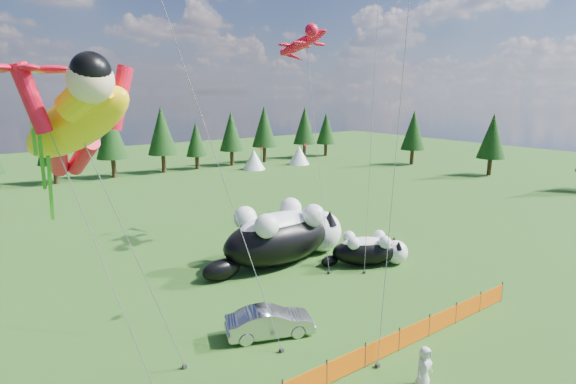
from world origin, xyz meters
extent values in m
plane|color=black|center=(0.00, 0.00, 0.00)|extent=(160.00, 160.00, 0.00)
cylinder|color=#262626|center=(-1.00, -3.00, 0.55)|extent=(0.06, 0.06, 1.10)
cylinder|color=#262626|center=(1.00, -3.00, 0.55)|extent=(0.06, 0.06, 1.10)
cylinder|color=#262626|center=(3.00, -3.00, 0.55)|extent=(0.06, 0.06, 1.10)
cylinder|color=#262626|center=(5.00, -3.00, 0.55)|extent=(0.06, 0.06, 1.10)
cylinder|color=#262626|center=(7.00, -3.00, 0.55)|extent=(0.06, 0.06, 1.10)
cylinder|color=#262626|center=(9.00, -3.00, 0.55)|extent=(0.06, 0.06, 1.10)
cylinder|color=#262626|center=(11.00, -3.00, 0.55)|extent=(0.06, 0.06, 1.10)
cube|color=#E95904|center=(-2.00, -3.00, 0.50)|extent=(2.00, 0.04, 0.90)
cube|color=#E95904|center=(0.00, -3.00, 0.50)|extent=(2.00, 0.04, 0.90)
cube|color=#E95904|center=(2.00, -3.00, 0.50)|extent=(2.00, 0.04, 0.90)
cube|color=#E95904|center=(4.00, -3.00, 0.50)|extent=(2.00, 0.04, 0.90)
cube|color=#E95904|center=(6.00, -3.00, 0.50)|extent=(2.00, 0.04, 0.90)
cube|color=#E95904|center=(8.00, -3.00, 0.50)|extent=(2.00, 0.04, 0.90)
cube|color=#E95904|center=(10.00, -3.00, 0.50)|extent=(2.00, 0.04, 0.90)
ellipsoid|color=black|center=(4.57, 8.31, 1.58)|extent=(8.10, 4.13, 3.16)
ellipsoid|color=white|center=(4.57, 8.31, 2.37)|extent=(6.11, 2.97, 1.93)
sphere|color=white|center=(8.25, 8.52, 1.40)|extent=(2.81, 2.81, 2.81)
sphere|color=#E15776|center=(9.44, 8.59, 1.40)|extent=(0.39, 0.39, 0.39)
ellipsoid|color=black|center=(0.36, 8.07, 0.61)|extent=(2.52, 1.37, 1.23)
cone|color=black|center=(8.29, 7.68, 2.53)|extent=(0.98, 0.98, 0.98)
cone|color=black|center=(8.20, 9.36, 2.53)|extent=(0.98, 0.98, 0.98)
sphere|color=white|center=(6.43, 9.56, 3.07)|extent=(1.47, 1.47, 1.47)
sphere|color=white|center=(6.56, 7.28, 3.07)|extent=(1.47, 1.47, 1.47)
sphere|color=white|center=(2.75, 9.35, 3.07)|extent=(1.47, 1.47, 1.47)
sphere|color=white|center=(2.88, 7.07, 3.07)|extent=(1.47, 1.47, 1.47)
ellipsoid|color=black|center=(8.91, 4.88, 0.85)|extent=(4.68, 3.86, 1.70)
ellipsoid|color=white|center=(8.91, 4.88, 1.28)|extent=(3.50, 2.84, 1.04)
sphere|color=white|center=(10.63, 3.88, 0.76)|extent=(1.52, 1.52, 1.52)
sphere|color=#E15776|center=(11.19, 3.56, 0.76)|extent=(0.21, 0.21, 0.21)
ellipsoid|color=black|center=(6.94, 6.02, 0.33)|extent=(1.48, 1.24, 0.66)
cone|color=black|center=(10.40, 3.49, 1.36)|extent=(0.53, 0.53, 0.53)
cone|color=black|center=(10.86, 4.28, 1.36)|extent=(0.53, 0.53, 0.53)
sphere|color=white|center=(10.12, 4.89, 1.66)|extent=(0.80, 0.80, 0.80)
sphere|color=white|center=(9.50, 3.82, 1.66)|extent=(0.80, 0.80, 0.80)
sphere|color=white|center=(8.40, 5.89, 1.66)|extent=(0.80, 0.80, 0.80)
sphere|color=white|center=(7.78, 4.82, 1.66)|extent=(0.80, 0.80, 0.80)
imported|color=#B6B7BB|center=(-0.74, 1.23, 0.65)|extent=(4.19, 2.65, 1.30)
imported|color=silver|center=(1.90, -5.12, 0.81)|extent=(0.79, 0.51, 1.61)
cylinder|color=#595959|center=(-6.49, 0.78, 4.99)|extent=(0.03, 0.03, 10.22)
cube|color=#262626|center=(-4.89, 1.11, 0.08)|extent=(0.15, 0.15, 0.16)
cylinder|color=#595959|center=(7.32, 8.13, 7.08)|extent=(0.03, 0.03, 15.40)
cube|color=#262626|center=(6.03, 5.03, 0.08)|extent=(0.15, 0.15, 0.16)
cylinder|color=#595959|center=(-7.89, -0.36, 5.76)|extent=(0.03, 0.03, 11.61)
cube|color=green|center=(-9.24, 0.32, 8.98)|extent=(0.19, 0.19, 4.19)
cylinder|color=#595959|center=(-2.63, 3.52, 9.81)|extent=(0.03, 0.03, 20.93)
cube|color=#262626|center=(-1.10, -0.20, 0.08)|extent=(0.15, 0.15, 0.16)
cylinder|color=#595959|center=(10.91, 6.64, 11.48)|extent=(0.03, 0.03, 24.15)
cube|color=#262626|center=(7.81, 3.83, 0.08)|extent=(0.15, 0.15, 0.16)
cylinder|color=#595959|center=(3.32, -2.00, 7.57)|extent=(0.03, 0.03, 15.54)
cube|color=#262626|center=(1.41, -3.30, 0.08)|extent=(0.15, 0.15, 0.16)
camera|label=1|loc=(-10.78, -14.22, 10.73)|focal=28.00mm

